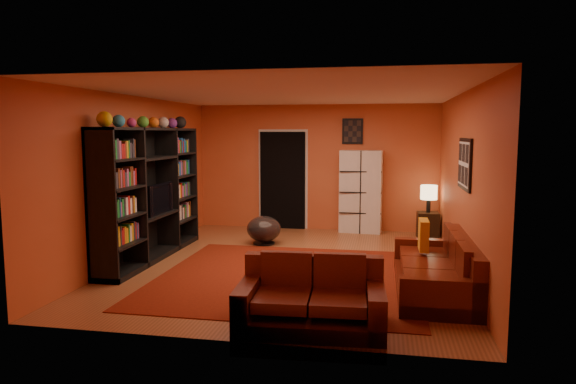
% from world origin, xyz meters
% --- Properties ---
extents(floor, '(6.00, 6.00, 0.00)m').
position_xyz_m(floor, '(0.00, 0.00, 0.00)').
color(floor, brown).
rests_on(floor, ground).
extents(ceiling, '(6.00, 6.00, 0.00)m').
position_xyz_m(ceiling, '(0.00, 0.00, 2.60)').
color(ceiling, white).
rests_on(ceiling, wall_back).
extents(wall_back, '(6.00, 0.00, 6.00)m').
position_xyz_m(wall_back, '(0.00, 3.00, 1.30)').
color(wall_back, '#BA4D29').
rests_on(wall_back, floor).
extents(wall_front, '(6.00, 0.00, 6.00)m').
position_xyz_m(wall_front, '(0.00, -3.00, 1.30)').
color(wall_front, '#BA4D29').
rests_on(wall_front, floor).
extents(wall_left, '(0.00, 6.00, 6.00)m').
position_xyz_m(wall_left, '(-2.50, 0.00, 1.30)').
color(wall_left, '#BA4D29').
rests_on(wall_left, floor).
extents(wall_right, '(0.00, 6.00, 6.00)m').
position_xyz_m(wall_right, '(2.50, 0.00, 1.30)').
color(wall_right, '#BA4D29').
rests_on(wall_right, floor).
extents(rug, '(3.60, 3.60, 0.01)m').
position_xyz_m(rug, '(0.10, -0.70, 0.01)').
color(rug, '#551409').
rests_on(rug, floor).
extents(doorway, '(0.95, 0.10, 2.04)m').
position_xyz_m(doorway, '(-0.70, 2.96, 1.02)').
color(doorway, black).
rests_on(doorway, floor).
extents(wall_art_right, '(0.03, 1.00, 0.70)m').
position_xyz_m(wall_art_right, '(2.48, -0.30, 1.60)').
color(wall_art_right, black).
rests_on(wall_art_right, wall_right).
extents(wall_art_back, '(0.42, 0.03, 0.52)m').
position_xyz_m(wall_art_back, '(0.75, 2.98, 2.05)').
color(wall_art_back, black).
rests_on(wall_art_back, wall_back).
extents(entertainment_unit, '(0.45, 3.00, 2.10)m').
position_xyz_m(entertainment_unit, '(-2.27, 0.00, 1.05)').
color(entertainment_unit, black).
rests_on(entertainment_unit, floor).
extents(tv, '(0.85, 0.11, 0.49)m').
position_xyz_m(tv, '(-2.23, 0.07, 0.97)').
color(tv, black).
rests_on(tv, entertainment_unit).
extents(sofa, '(0.94, 2.28, 0.85)m').
position_xyz_m(sofa, '(2.14, -0.97, 0.28)').
color(sofa, '#451009').
rests_on(sofa, rug).
extents(loveseat, '(1.56, 0.99, 0.85)m').
position_xyz_m(loveseat, '(0.67, -2.42, 0.28)').
color(loveseat, '#451009').
rests_on(loveseat, rug).
extents(throw_pillow, '(0.12, 0.42, 0.42)m').
position_xyz_m(throw_pillow, '(1.95, -0.48, 0.63)').
color(throw_pillow, orange).
rests_on(throw_pillow, sofa).
extents(coffee_table, '(0.85, 0.85, 0.42)m').
position_xyz_m(coffee_table, '(0.59, -1.48, 0.38)').
color(coffee_table, silver).
rests_on(coffee_table, floor).
extents(storage_cabinet, '(0.86, 0.44, 1.67)m').
position_xyz_m(storage_cabinet, '(0.94, 2.80, 0.83)').
color(storage_cabinet, silver).
rests_on(storage_cabinet, floor).
extents(bowl_chair, '(0.62, 0.62, 0.51)m').
position_xyz_m(bowl_chair, '(-0.73, 1.32, 0.27)').
color(bowl_chair, black).
rests_on(bowl_chair, floor).
extents(side_table, '(0.41, 0.41, 0.50)m').
position_xyz_m(side_table, '(2.25, 2.45, 0.25)').
color(side_table, black).
rests_on(side_table, floor).
extents(table_lamp, '(0.31, 0.31, 0.52)m').
position_xyz_m(table_lamp, '(2.25, 2.45, 0.87)').
color(table_lamp, black).
rests_on(table_lamp, side_table).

